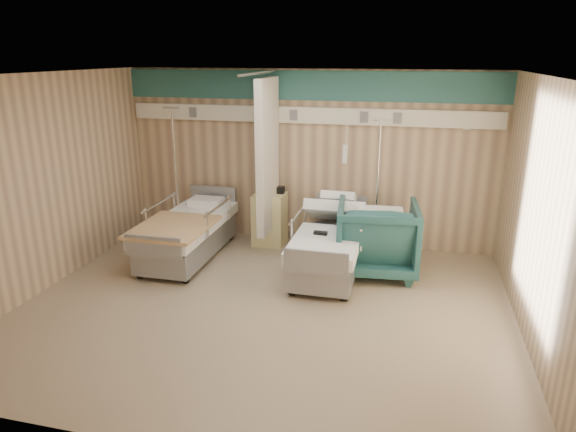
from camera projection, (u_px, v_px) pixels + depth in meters
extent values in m
cube|color=gray|center=(264.00, 307.00, 6.40)|extent=(6.00, 5.00, 0.00)
cube|color=tan|center=(307.00, 159.00, 8.28)|extent=(6.00, 0.04, 2.80)
cube|color=tan|center=(163.00, 292.00, 3.66)|extent=(6.00, 0.04, 2.80)
cube|color=tan|center=(41.00, 184.00, 6.66)|extent=(0.04, 5.00, 2.80)
cube|color=tan|center=(542.00, 219.00, 5.29)|extent=(0.04, 5.00, 2.80)
cube|color=silver|center=(261.00, 75.00, 5.55)|extent=(6.00, 5.00, 0.04)
cube|color=#2A6361|center=(307.00, 85.00, 7.92)|extent=(6.00, 0.04, 0.45)
cube|color=silver|center=(307.00, 115.00, 8.03)|extent=(5.88, 0.08, 0.25)
cylinder|color=silver|center=(260.00, 73.00, 7.15)|extent=(0.03, 1.80, 0.03)
cube|color=beige|center=(268.00, 157.00, 7.86)|extent=(0.12, 0.90, 2.35)
cube|color=beige|center=(270.00, 219.00, 8.43)|extent=(0.50, 0.48, 0.85)
imported|color=#1F4E4E|center=(377.00, 238.00, 7.30)|extent=(1.23, 1.26, 1.04)
cube|color=white|center=(381.00, 201.00, 7.07)|extent=(0.67, 0.61, 0.07)
cylinder|color=silver|center=(373.00, 254.00, 8.06)|extent=(0.38, 0.38, 0.03)
cylinder|color=silver|center=(377.00, 190.00, 7.75)|extent=(0.03, 0.03, 2.10)
cylinder|color=silver|center=(381.00, 120.00, 7.43)|extent=(0.25, 0.03, 0.03)
cylinder|color=silver|center=(180.00, 239.00, 8.72)|extent=(0.40, 0.40, 0.03)
cylinder|color=silver|center=(176.00, 176.00, 8.39)|extent=(0.04, 0.04, 2.21)
cylinder|color=silver|center=(171.00, 108.00, 8.05)|extent=(0.26, 0.03, 0.03)
cube|color=black|center=(321.00, 233.00, 7.09)|extent=(0.19, 0.09, 0.04)
cube|color=tan|center=(173.00, 227.00, 7.34)|extent=(1.01, 1.27, 0.04)
cube|color=black|center=(278.00, 190.00, 8.34)|extent=(0.20, 0.13, 0.11)
cylinder|color=white|center=(268.00, 188.00, 8.39)|extent=(0.11, 0.11, 0.14)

